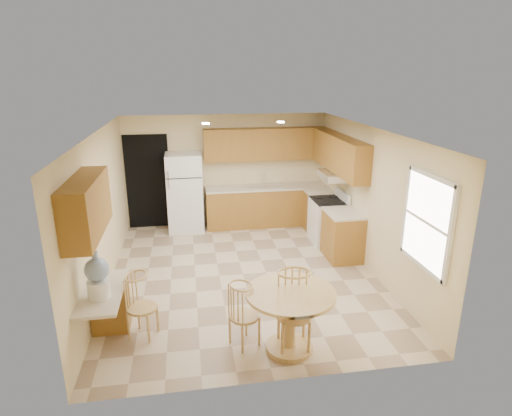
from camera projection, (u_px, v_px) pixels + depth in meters
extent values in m
plane|color=#C9B292|center=(243.00, 274.00, 7.50)|extent=(5.50, 5.50, 0.00)
cube|color=white|center=(241.00, 131.00, 6.73)|extent=(4.50, 5.50, 0.02)
cube|color=beige|center=(226.00, 170.00, 9.70)|extent=(4.50, 0.02, 2.50)
cube|color=beige|center=(276.00, 284.00, 4.53)|extent=(4.50, 0.02, 2.50)
cube|color=beige|center=(101.00, 213.00, 6.77)|extent=(0.02, 5.50, 2.50)
cube|color=beige|center=(370.00, 200.00, 7.46)|extent=(0.02, 5.50, 2.50)
cube|color=black|center=(148.00, 182.00, 9.48)|extent=(0.90, 0.02, 2.10)
cube|color=#A06E28|center=(266.00, 206.00, 9.80)|extent=(2.75, 0.60, 0.87)
cube|color=beige|center=(266.00, 187.00, 9.66)|extent=(2.75, 0.63, 0.04)
cube|color=#A06E28|center=(319.00, 212.00, 9.41)|extent=(0.60, 0.59, 0.87)
cube|color=beige|center=(320.00, 192.00, 9.27)|extent=(0.63, 0.59, 0.04)
cube|color=#A06E28|center=(342.00, 236.00, 8.04)|extent=(0.60, 0.80, 0.87)
cube|color=beige|center=(344.00, 213.00, 7.90)|extent=(0.63, 0.80, 0.04)
cube|color=#A06E28|center=(266.00, 144.00, 9.49)|extent=(2.75, 0.33, 0.70)
cube|color=#A06E28|center=(339.00, 154.00, 8.39)|extent=(0.33, 2.42, 0.70)
cube|color=#A06E28|center=(86.00, 207.00, 5.11)|extent=(0.33, 1.40, 0.70)
cube|color=silver|center=(265.00, 186.00, 9.65)|extent=(0.78, 0.44, 0.01)
cube|color=silver|center=(334.00, 175.00, 8.48)|extent=(0.50, 0.76, 0.14)
cube|color=#A06E28|center=(110.00, 304.00, 5.84)|extent=(0.48, 0.42, 0.72)
cube|color=beige|center=(102.00, 292.00, 5.36)|extent=(0.50, 1.20, 0.04)
cube|color=white|center=(427.00, 222.00, 5.64)|extent=(0.05, 1.00, 1.20)
cube|color=white|center=(433.00, 176.00, 5.45)|extent=(0.05, 1.10, 0.06)
cube|color=white|center=(421.00, 265.00, 5.83)|extent=(0.05, 1.10, 0.06)
cube|color=white|center=(450.00, 236.00, 5.14)|extent=(0.05, 0.06, 1.28)
cube|color=white|center=(407.00, 210.00, 6.14)|extent=(0.05, 0.06, 1.28)
cylinder|color=white|center=(206.00, 123.00, 7.79)|extent=(0.14, 0.14, 0.02)
cylinder|color=white|center=(281.00, 122.00, 8.00)|extent=(0.14, 0.14, 0.02)
cube|color=white|center=(185.00, 193.00, 9.34)|extent=(0.76, 0.71, 1.72)
cube|color=black|center=(184.00, 178.00, 8.88)|extent=(0.75, 0.01, 0.02)
cube|color=silver|center=(169.00, 184.00, 8.85)|extent=(0.03, 0.03, 0.18)
cube|color=silver|center=(168.00, 174.00, 8.79)|extent=(0.03, 0.03, 0.14)
cube|color=white|center=(328.00, 222.00, 8.76)|extent=(0.65, 0.76, 0.90)
cube|color=black|center=(329.00, 200.00, 8.62)|extent=(0.64, 0.75, 0.02)
cube|color=white|center=(342.00, 195.00, 8.64)|extent=(0.06, 0.76, 0.18)
cylinder|color=tan|center=(289.00, 347.00, 5.47)|extent=(0.60, 0.60, 0.06)
cylinder|color=tan|center=(290.00, 322.00, 5.36)|extent=(0.15, 0.15, 0.74)
cylinder|color=tan|center=(291.00, 293.00, 5.23)|extent=(1.12, 1.12, 0.04)
cylinder|color=tan|center=(244.00, 316.00, 5.46)|extent=(0.38, 0.38, 0.04)
cylinder|color=tan|center=(233.00, 325.00, 5.63)|extent=(0.03, 0.03, 0.41)
cylinder|color=tan|center=(253.00, 323.00, 5.67)|extent=(0.03, 0.03, 0.41)
cylinder|color=tan|center=(235.00, 337.00, 5.38)|extent=(0.03, 0.03, 0.41)
cylinder|color=tan|center=(256.00, 335.00, 5.42)|extent=(0.03, 0.03, 0.41)
cylinder|color=tan|center=(294.00, 315.00, 5.33)|extent=(0.46, 0.46, 0.04)
cylinder|color=tan|center=(278.00, 326.00, 5.54)|extent=(0.04, 0.04, 0.50)
cylinder|color=tan|center=(303.00, 323.00, 5.59)|extent=(0.04, 0.04, 0.50)
cylinder|color=tan|center=(284.00, 341.00, 5.23)|extent=(0.04, 0.04, 0.50)
cylinder|color=tan|center=(310.00, 338.00, 5.28)|extent=(0.04, 0.04, 0.50)
cylinder|color=tan|center=(142.00, 308.00, 5.63)|extent=(0.39, 0.39, 0.04)
cylinder|color=tan|center=(134.00, 317.00, 5.81)|extent=(0.03, 0.03, 0.42)
cylinder|color=tan|center=(155.00, 315.00, 5.85)|extent=(0.03, 0.03, 0.42)
cylinder|color=tan|center=(131.00, 329.00, 5.54)|extent=(0.03, 0.03, 0.42)
cylinder|color=tan|center=(153.00, 327.00, 5.59)|extent=(0.03, 0.03, 0.42)
cylinder|color=white|center=(99.00, 289.00, 5.18)|extent=(0.27, 0.27, 0.23)
sphere|color=#7C95C1|center=(97.00, 269.00, 5.10)|extent=(0.29, 0.29, 0.29)
cylinder|color=#7C95C1|center=(95.00, 255.00, 5.04)|extent=(0.07, 0.07, 0.08)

